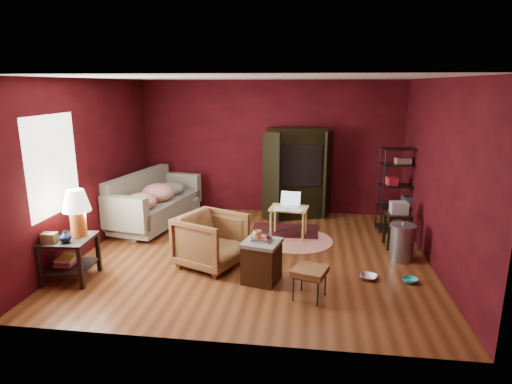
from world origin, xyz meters
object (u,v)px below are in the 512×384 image
Objects in this scene: side_table at (73,226)px; wire_shelving at (401,186)px; laptop_desk at (289,210)px; tv_armoire at (296,171)px; armchair at (211,238)px; sofa at (155,207)px; hamper at (262,260)px.

side_table is 0.81× the size of wire_shelving.
wire_shelving is at bearing 24.08° from laptop_desk.
tv_armoire is at bearing 48.24° from side_table.
armchair is 0.48× the size of tv_armoire.
sofa is 2.15× the size of armchair.
tv_armoire is at bearing 93.89° from laptop_desk.
armchair is 2.98m from tv_armoire.
side_table is at bearing -159.45° from wire_shelving.
sofa is 1.50× the size of side_table.
laptop_desk is 0.44× the size of tv_armoire.
sofa is at bearing 64.67° from armchair.
tv_armoire reaches higher than wire_shelving.
wire_shelving is at bearing -37.91° from tv_armoire.
side_table is 1.57× the size of laptop_desk.
laptop_desk is at bearing -112.49° from tv_armoire.
side_table reaches higher than sofa.
wire_shelving is (1.97, -0.66, -0.10)m from tv_armoire.
armchair is 1.96m from side_table.
hamper is at bearing -141.08° from wire_shelving.
armchair is (1.55, -1.77, 0.07)m from sofa.
wire_shelving is (2.31, 2.47, 0.56)m from hamper.
wire_shelving reaches higher than sofa.
hamper is 0.43× the size of wire_shelving.
wire_shelving reaches higher than armchair.
armchair is at bearing 19.75° from side_table.
laptop_desk is (2.92, 2.06, -0.26)m from side_table.
tv_armoire is 1.17× the size of wire_shelving.
side_table is 1.87× the size of hamper.
armchair reaches higher than hamper.
side_table reaches higher than armchair.
hamper is at bearing -91.59° from laptop_desk.
side_table reaches higher than hamper.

